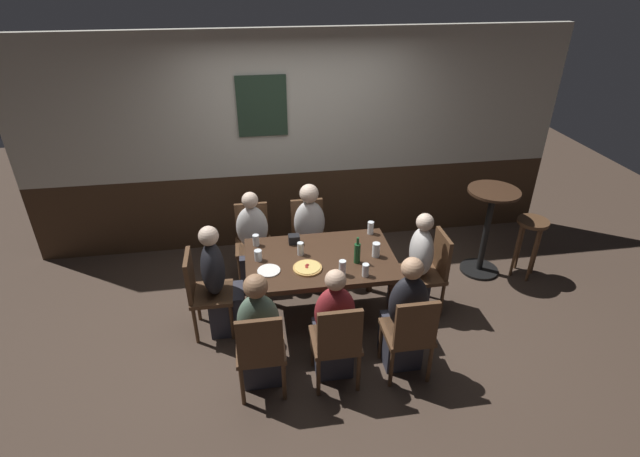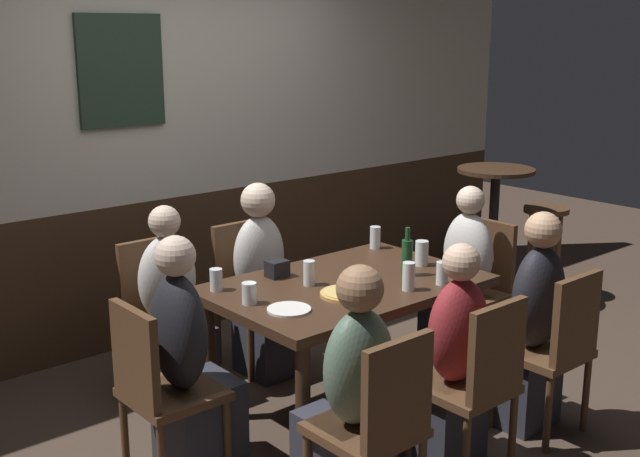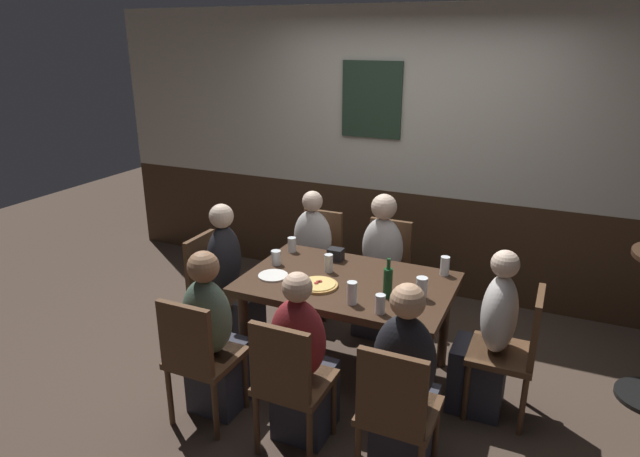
% 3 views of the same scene
% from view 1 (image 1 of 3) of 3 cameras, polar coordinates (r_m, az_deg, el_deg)
% --- Properties ---
extents(ground_plane, '(12.00, 12.00, 0.00)m').
position_cam_1_polar(ground_plane, '(4.99, 0.03, -10.65)').
color(ground_plane, '#423328').
extents(wall_back, '(6.40, 0.13, 2.60)m').
position_cam_1_polar(wall_back, '(5.78, -2.58, 10.12)').
color(wall_back, '#3D2819').
rests_on(wall_back, ground_plane).
extents(dining_table, '(1.42, 0.93, 0.74)m').
position_cam_1_polar(dining_table, '(4.60, 0.04, -4.42)').
color(dining_table, '#382316').
rests_on(dining_table, ground_plane).
extents(chair_left_near, '(0.40, 0.40, 0.88)m').
position_cam_1_polar(chair_left_near, '(3.97, -7.13, -14.11)').
color(chair_left_near, '#513521').
rests_on(chair_left_near, ground_plane).
extents(chair_head_east, '(0.40, 0.40, 0.88)m').
position_cam_1_polar(chair_head_east, '(4.96, 13.05, -4.67)').
color(chair_head_east, '#513521').
rests_on(chair_head_east, ground_plane).
extents(chair_right_near, '(0.40, 0.40, 0.88)m').
position_cam_1_polar(chair_right_near, '(4.15, 10.76, -12.12)').
color(chair_right_near, '#513521').
rests_on(chair_right_near, ground_plane).
extents(chair_head_west, '(0.40, 0.40, 0.88)m').
position_cam_1_polar(chair_head_west, '(4.68, -13.83, -7.08)').
color(chair_head_west, '#513521').
rests_on(chair_head_west, ground_plane).
extents(chair_mid_far, '(0.40, 0.40, 0.88)m').
position_cam_1_polar(chair_mid_far, '(5.42, -1.42, -0.64)').
color(chair_mid_far, '#513521').
rests_on(chair_mid_far, ground_plane).
extents(chair_left_far, '(0.40, 0.40, 0.88)m').
position_cam_1_polar(chair_left_far, '(5.39, -8.02, -1.15)').
color(chair_left_far, '#513521').
rests_on(chair_left_far, ground_plane).
extents(chair_mid_near, '(0.40, 0.40, 0.88)m').
position_cam_1_polar(chair_mid_near, '(4.01, 2.06, -13.25)').
color(chair_mid_near, '#513521').
rests_on(chair_mid_near, ground_plane).
extents(person_left_near, '(0.34, 0.37, 1.13)m').
position_cam_1_polar(person_left_near, '(4.10, -7.23, -12.76)').
color(person_left_near, '#2D2D38').
rests_on(person_left_near, ground_plane).
extents(person_head_east, '(0.37, 0.34, 1.13)m').
position_cam_1_polar(person_head_east, '(4.92, 11.23, -5.13)').
color(person_head_east, '#2D2D38').
rests_on(person_head_east, ground_plane).
extents(person_right_near, '(0.34, 0.37, 1.16)m').
position_cam_1_polar(person_right_near, '(4.27, 10.06, -10.81)').
color(person_right_near, '#2D2D38').
rests_on(person_right_near, ground_plane).
extents(person_head_west, '(0.37, 0.34, 1.16)m').
position_cam_1_polar(person_head_west, '(4.67, -11.83, -7.02)').
color(person_head_west, '#2D2D38').
rests_on(person_head_west, ground_plane).
extents(person_mid_far, '(0.34, 0.37, 1.16)m').
position_cam_1_polar(person_mid_far, '(5.28, -1.18, -1.54)').
color(person_mid_far, '#2D2D38').
rests_on(person_mid_far, ground_plane).
extents(person_left_far, '(0.34, 0.37, 1.11)m').
position_cam_1_polar(person_left_far, '(5.26, -7.94, -2.35)').
color(person_left_far, '#2D2D38').
rests_on(person_left_far, ground_plane).
extents(person_mid_near, '(0.34, 0.37, 1.11)m').
position_cam_1_polar(person_mid_near, '(4.15, 1.62, -12.09)').
color(person_mid_near, '#2D2D38').
rests_on(person_mid_near, ground_plane).
extents(pizza, '(0.27, 0.27, 0.03)m').
position_cam_1_polar(pizza, '(4.38, -1.51, -4.73)').
color(pizza, tan).
rests_on(pizza, dining_table).
extents(tumbler_short, '(0.06, 0.06, 0.11)m').
position_cam_1_polar(tumbler_short, '(4.76, -7.67, -1.48)').
color(tumbler_short, silver).
rests_on(tumbler_short, dining_table).
extents(pint_glass_pale, '(0.07, 0.07, 0.11)m').
position_cam_1_polar(pint_glass_pale, '(4.52, -7.41, -3.25)').
color(pint_glass_pale, silver).
rests_on(pint_glass_pale, dining_table).
extents(beer_glass_tall, '(0.06, 0.06, 0.15)m').
position_cam_1_polar(beer_glass_tall, '(4.28, 2.69, -4.83)').
color(beer_glass_tall, silver).
rests_on(beer_glass_tall, dining_table).
extents(pint_glass_amber, '(0.06, 0.06, 0.12)m').
position_cam_1_polar(pint_glass_amber, '(4.29, 5.47, -5.07)').
color(pint_glass_amber, silver).
rests_on(pint_glass_amber, dining_table).
extents(tumbler_water, '(0.06, 0.06, 0.14)m').
position_cam_1_polar(tumbler_water, '(4.94, 6.08, -0.02)').
color(tumbler_water, silver).
rests_on(tumbler_water, dining_table).
extents(beer_glass_half, '(0.06, 0.06, 0.13)m').
position_cam_1_polar(beer_glass_half, '(4.57, -2.35, -2.53)').
color(beer_glass_half, silver).
rests_on(beer_glass_half, dining_table).
extents(pint_glass_stout, '(0.07, 0.07, 0.14)m').
position_cam_1_polar(pint_glass_stout, '(4.57, 6.72, -2.62)').
color(pint_glass_stout, silver).
rests_on(pint_glass_stout, dining_table).
extents(beer_bottle_green, '(0.06, 0.06, 0.27)m').
position_cam_1_polar(beer_bottle_green, '(4.44, 4.48, -2.90)').
color(beer_bottle_green, '#194723').
rests_on(beer_bottle_green, dining_table).
extents(plate_white_large, '(0.21, 0.21, 0.01)m').
position_cam_1_polar(plate_white_large, '(4.38, -6.15, -5.04)').
color(plate_white_large, white).
rests_on(plate_white_large, dining_table).
extents(condiment_caddy, '(0.11, 0.09, 0.09)m').
position_cam_1_polar(condiment_caddy, '(4.76, -3.13, -1.29)').
color(condiment_caddy, black).
rests_on(condiment_caddy, dining_table).
extents(side_bar_table, '(0.56, 0.56, 1.05)m').
position_cam_1_polar(side_bar_table, '(5.67, 19.42, 0.39)').
color(side_bar_table, black).
rests_on(side_bar_table, ground_plane).
extents(bar_stool, '(0.34, 0.34, 0.72)m').
position_cam_1_polar(bar_stool, '(5.81, 23.91, -0.44)').
color(bar_stool, '#513521').
rests_on(bar_stool, ground_plane).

